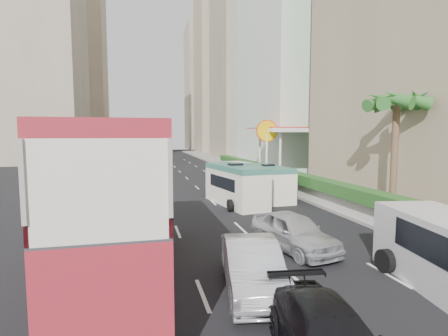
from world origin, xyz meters
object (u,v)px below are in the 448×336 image
object	(u,v)px
minibus_near	(235,185)
palm_tree	(394,161)
panel_van_far	(241,172)
van_asset	(222,194)
shell_station	(287,153)
minibus_far	(268,182)
car_silver_lane_a	(252,290)
double_decker_bus	(120,202)
car_silver_lane_b	(293,250)

from	to	relation	value
minibus_near	palm_tree	bearing A→B (deg)	-55.17
minibus_near	panel_van_far	bearing A→B (deg)	61.69
van_asset	panel_van_far	bearing A→B (deg)	67.09
shell_station	minibus_far	bearing A→B (deg)	-119.85
car_silver_lane_a	panel_van_far	bearing A→B (deg)	83.62
panel_van_far	palm_tree	xyz separation A→B (m)	(3.21, -18.08, 2.42)
double_decker_bus	panel_van_far	bearing A→B (deg)	64.38
minibus_far	panel_van_far	xyz separation A→B (m)	(0.76, 9.82, -0.27)
double_decker_bus	car_silver_lane_a	world-z (taller)	double_decker_bus
double_decker_bus	minibus_far	bearing A→B (deg)	51.26
van_asset	palm_tree	bearing A→B (deg)	-54.32
van_asset	palm_tree	distance (m)	13.52
double_decker_bus	shell_station	world-z (taller)	shell_station
double_decker_bus	palm_tree	bearing A→B (deg)	16.16
car_silver_lane_a	minibus_near	xyz separation A→B (m)	(3.00, 12.83, 1.34)
shell_station	panel_van_far	bearing A→B (deg)	-170.39
panel_van_far	double_decker_bus	bearing A→B (deg)	-125.42
panel_van_far	palm_tree	distance (m)	18.52
minibus_near	palm_tree	distance (m)	9.88
van_asset	minibus_near	bearing A→B (deg)	-86.59
van_asset	minibus_near	xyz separation A→B (m)	(-0.08, -4.38, 1.34)
double_decker_bus	shell_station	size ratio (longest dim) A/B	1.38
car_silver_lane_b	palm_tree	distance (m)	8.29
shell_station	car_silver_lane_b	bearing A→B (deg)	-112.91
car_silver_lane_a	palm_tree	xyz separation A→B (m)	(9.86, 6.01, 3.38)
minibus_far	palm_tree	xyz separation A→B (m)	(3.96, -8.26, 2.15)
car_silver_lane_b	minibus_near	xyz separation A→B (m)	(0.16, 9.64, 1.34)
car_silver_lane_b	shell_station	distance (m)	23.85
double_decker_bus	car_silver_lane_b	distance (m)	7.33
car_silver_lane_a	car_silver_lane_b	xyz separation A→B (m)	(2.84, 3.20, 0.00)
minibus_far	shell_station	distance (m)	12.47
minibus_near	palm_tree	xyz separation A→B (m)	(6.86, -6.82, 2.04)
car_silver_lane_b	panel_van_far	distance (m)	21.27
minibus_near	shell_station	size ratio (longest dim) A/B	0.76
van_asset	minibus_far	world-z (taller)	minibus_far
car_silver_lane_a	shell_station	xyz separation A→B (m)	(12.06, 25.01, 2.75)
minibus_near	minibus_far	bearing A→B (deg)	16.14
car_silver_lane_a	palm_tree	size ratio (longest dim) A/B	0.72
double_decker_bus	panel_van_far	world-z (taller)	double_decker_bus
double_decker_bus	van_asset	bearing A→B (deg)	65.20
car_silver_lane_b	panel_van_far	bearing A→B (deg)	68.14
double_decker_bus	shell_station	xyz separation A→B (m)	(16.00, 23.00, 0.22)
minibus_far	van_asset	bearing A→B (deg)	131.27
minibus_far	panel_van_far	world-z (taller)	minibus_far
double_decker_bus	palm_tree	distance (m)	14.39
car_silver_lane_a	shell_station	distance (m)	27.90
car_silver_lane_a	double_decker_bus	bearing A→B (deg)	161.99
double_decker_bus	minibus_near	world-z (taller)	double_decker_bus
van_asset	palm_tree	xyz separation A→B (m)	(6.78, -11.19, 3.38)
minibus_near	panel_van_far	distance (m)	11.85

